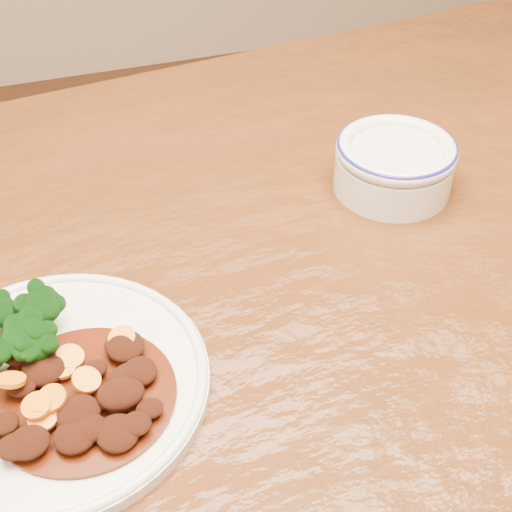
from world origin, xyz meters
name	(u,v)px	position (x,y,z in m)	size (l,w,h in m)	color
dining_table	(287,325)	(0.00, 0.00, 0.67)	(1.60, 1.08, 0.75)	#4D210D
dinner_plate	(52,384)	(-0.23, -0.08, 0.76)	(0.25, 0.25, 0.02)	silver
mince_stew	(85,392)	(-0.21, -0.11, 0.77)	(0.14, 0.14, 0.03)	#461207
dip_bowl	(394,163)	(0.15, 0.09, 0.78)	(0.13, 0.13, 0.06)	silver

